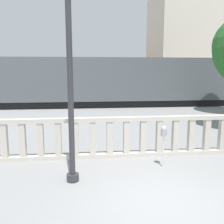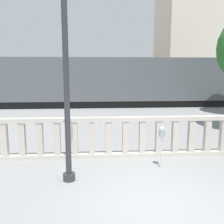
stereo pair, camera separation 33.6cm
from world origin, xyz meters
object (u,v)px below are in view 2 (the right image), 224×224
(parking_meter, at_px, (162,134))
(train_near, at_px, (138,81))
(train_far, at_px, (124,78))
(lamppost, at_px, (66,64))

(parking_meter, bearing_deg, train_near, 83.16)
(parking_meter, relative_size, train_far, 0.04)
(parking_meter, xyz_separation_m, train_near, (1.59, 13.28, 1.01))
(lamppost, bearing_deg, parking_meter, 14.97)
(train_near, height_order, train_far, train_near)
(lamppost, relative_size, parking_meter, 4.14)
(lamppost, height_order, train_near, lamppost)
(lamppost, xyz_separation_m, train_near, (4.30, 14.00, -1.04))
(parking_meter, bearing_deg, lamppost, -165.03)
(lamppost, bearing_deg, train_near, 72.93)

